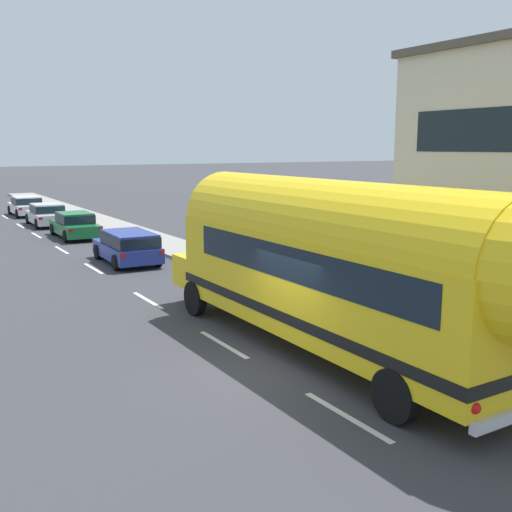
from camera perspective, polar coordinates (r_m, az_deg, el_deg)
The scene contains 8 objects.
ground_plane at distance 13.45m, azimuth 1.13°, elevation -10.78°, with size 300.00×300.00×0.00m, color #38383D.
lane_markings at distance 25.85m, azimuth -9.89°, elevation -0.63°, with size 3.62×80.00×0.01m.
sidewalk_slab at distance 24.04m, azimuth -2.14°, elevation -1.13°, with size 2.47×90.00×0.15m, color gray.
painted_bus at distance 13.67m, azimuth 7.76°, elevation -0.50°, with size 2.62×12.69×4.12m.
car_lead at distance 25.74m, azimuth -12.02°, elevation 1.03°, with size 2.08×4.32×1.37m.
car_second at distance 33.90m, azimuth -16.78°, elevation 2.91°, with size 1.98×4.60×1.37m.
car_third at distance 39.68m, azimuth -19.18°, elevation 3.79°, with size 2.05×4.46×1.37m.
car_fourth at distance 46.01m, azimuth -20.91°, elevation 4.50°, with size 2.03×4.34×1.37m.
Camera 1 is at (-6.74, -10.59, 4.84)m, focal length 42.21 mm.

